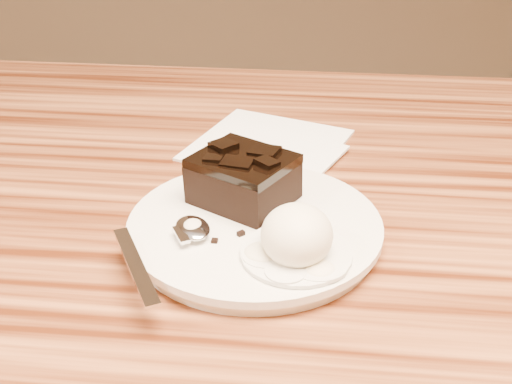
# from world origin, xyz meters

# --- Properties ---
(plate) EXTENTS (0.21, 0.21, 0.02)m
(plate) POSITION_xyz_m (-0.04, -0.04, 0.76)
(plate) COLOR silver
(plate) RESTS_ON dining_table
(brownie) EXTENTS (0.10, 0.10, 0.04)m
(brownie) POSITION_xyz_m (-0.05, -0.00, 0.79)
(brownie) COLOR black
(brownie) RESTS_ON plate
(ice_cream_scoop) EXTENTS (0.06, 0.06, 0.05)m
(ice_cream_scoop) POSITION_xyz_m (0.00, -0.08, 0.79)
(ice_cream_scoop) COLOR silver
(ice_cream_scoop) RESTS_ON plate
(melt_puddle) EXTENTS (0.09, 0.09, 0.00)m
(melt_puddle) POSITION_xyz_m (0.00, -0.08, 0.77)
(melt_puddle) COLOR white
(melt_puddle) RESTS_ON plate
(spoon) EXTENTS (0.10, 0.15, 0.01)m
(spoon) POSITION_xyz_m (-0.08, -0.06, 0.77)
(spoon) COLOR silver
(spoon) RESTS_ON plate
(napkin) EXTENTS (0.19, 0.19, 0.01)m
(napkin) POSITION_xyz_m (-0.04, 0.15, 0.75)
(napkin) COLOR white
(napkin) RESTS_ON dining_table
(crumb_a) EXTENTS (0.01, 0.01, 0.00)m
(crumb_a) POSITION_xyz_m (-0.00, -0.09, 0.77)
(crumb_a) COLOR black
(crumb_a) RESTS_ON plate
(crumb_b) EXTENTS (0.01, 0.01, 0.00)m
(crumb_b) POSITION_xyz_m (-0.06, -0.07, 0.77)
(crumb_b) COLOR black
(crumb_b) RESTS_ON plate
(crumb_c) EXTENTS (0.01, 0.01, 0.00)m
(crumb_c) POSITION_xyz_m (-0.04, -0.06, 0.77)
(crumb_c) COLOR black
(crumb_c) RESTS_ON plate
(crumb_d) EXTENTS (0.01, 0.01, 0.00)m
(crumb_d) POSITION_xyz_m (-0.03, -0.04, 0.77)
(crumb_d) COLOR black
(crumb_d) RESTS_ON plate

